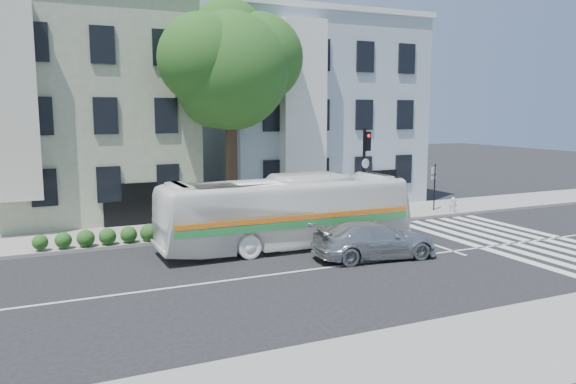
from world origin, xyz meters
TOP-DOWN VIEW (x-y plane):
  - ground at (0.00, 0.00)m, footprint 120.00×120.00m
  - sidewalk_far at (0.00, 8.00)m, footprint 80.00×4.00m
  - sidewalk_near at (0.00, -8.00)m, footprint 80.00×4.00m
  - building_left at (-7.00, 15.00)m, footprint 12.00×10.00m
  - building_right at (7.00, 15.00)m, footprint 12.00×10.00m
  - street_tree at (0.06, 8.74)m, footprint 7.30×5.90m
  - bus at (0.64, 3.41)m, footprint 2.60×10.77m
  - sedan at (3.01, 0.44)m, footprint 2.54×5.08m
  - hedge at (-4.46, 6.30)m, footprint 8.06×4.35m
  - traffic_signal at (6.76, 7.14)m, footprint 0.49×0.55m
  - fire_hydrant at (11.88, 6.30)m, footprint 0.47×0.27m
  - far_sign_pole at (11.40, 7.35)m, footprint 0.44×0.24m

SIDE VIEW (x-z plane):
  - ground at x=0.00m, z-range 0.00..0.00m
  - sidewalk_far at x=0.00m, z-range 0.00..0.15m
  - sidewalk_near at x=0.00m, z-range 0.00..0.15m
  - hedge at x=-4.46m, z-range 0.15..0.85m
  - fire_hydrant at x=11.88m, z-range 0.16..0.99m
  - sedan at x=3.01m, z-range 0.00..1.42m
  - bus at x=0.64m, z-range 0.00..2.99m
  - far_sign_pole at x=11.40m, z-range 0.49..3.06m
  - traffic_signal at x=6.76m, z-range 0.70..5.47m
  - building_left at x=-7.00m, z-range 0.00..11.00m
  - building_right at x=7.00m, z-range 0.00..11.00m
  - street_tree at x=0.06m, z-range 2.28..13.38m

